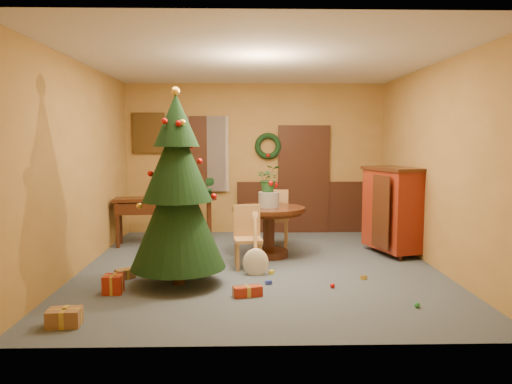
{
  "coord_description": "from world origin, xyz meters",
  "views": [
    {
      "loc": [
        -0.22,
        -7.01,
        1.82
      ],
      "look_at": [
        -0.04,
        0.4,
        1.04
      ],
      "focal_mm": 35.0,
      "sensor_mm": 36.0,
      "label": 1
    }
  ],
  "objects_px": {
    "dining_table": "(269,222)",
    "sideboard": "(393,208)",
    "chair_near": "(248,234)",
    "christmas_tree": "(177,192)",
    "writing_desk": "(142,210)"
  },
  "relations": [
    {
      "from": "sideboard",
      "to": "chair_near",
      "type": "bearing_deg",
      "value": -161.32
    },
    {
      "from": "christmas_tree",
      "to": "sideboard",
      "type": "height_order",
      "value": "christmas_tree"
    },
    {
      "from": "christmas_tree",
      "to": "sideboard",
      "type": "distance_m",
      "value": 3.61
    },
    {
      "from": "chair_near",
      "to": "writing_desk",
      "type": "height_order",
      "value": "chair_near"
    },
    {
      "from": "dining_table",
      "to": "christmas_tree",
      "type": "relative_size",
      "value": 0.46
    },
    {
      "from": "dining_table",
      "to": "chair_near",
      "type": "bearing_deg",
      "value": -117.18
    },
    {
      "from": "writing_desk",
      "to": "christmas_tree",
      "type": "bearing_deg",
      "value": -68.64
    },
    {
      "from": "chair_near",
      "to": "sideboard",
      "type": "xyz_separation_m",
      "value": [
        2.32,
        0.78,
        0.27
      ]
    },
    {
      "from": "dining_table",
      "to": "sideboard",
      "type": "distance_m",
      "value": 2.0
    },
    {
      "from": "dining_table",
      "to": "christmas_tree",
      "type": "xyz_separation_m",
      "value": [
        -1.22,
        -1.48,
        0.62
      ]
    },
    {
      "from": "christmas_tree",
      "to": "writing_desk",
      "type": "bearing_deg",
      "value": 111.36
    },
    {
      "from": "christmas_tree",
      "to": "sideboard",
      "type": "relative_size",
      "value": 1.77
    },
    {
      "from": "dining_table",
      "to": "chair_near",
      "type": "xyz_separation_m",
      "value": [
        -0.34,
        -0.66,
        -0.07
      ]
    },
    {
      "from": "dining_table",
      "to": "christmas_tree",
      "type": "distance_m",
      "value": 2.01
    },
    {
      "from": "chair_near",
      "to": "writing_desk",
      "type": "bearing_deg",
      "value": 139.51
    }
  ]
}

